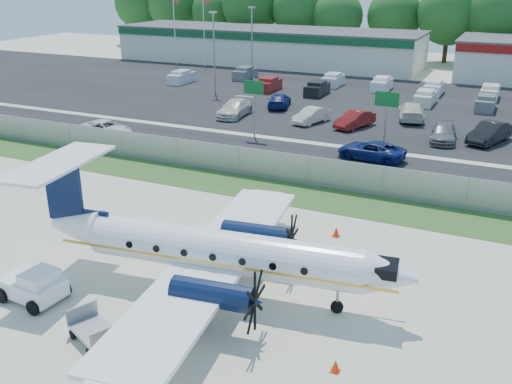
% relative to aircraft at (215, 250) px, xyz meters
% --- Properties ---
extents(ground, '(170.00, 170.00, 0.00)m').
position_rel_aircraft_xyz_m(ground, '(-1.05, 0.43, -2.06)').
color(ground, beige).
rests_on(ground, ground).
extents(grass_verge, '(170.00, 4.00, 0.02)m').
position_rel_aircraft_xyz_m(grass_verge, '(-1.05, 12.43, -2.05)').
color(grass_verge, '#2D561E').
rests_on(grass_verge, ground).
extents(access_road, '(170.00, 8.00, 0.02)m').
position_rel_aircraft_xyz_m(access_road, '(-1.05, 19.43, -2.04)').
color(access_road, black).
rests_on(access_road, ground).
extents(parking_lot, '(170.00, 32.00, 0.02)m').
position_rel_aircraft_xyz_m(parking_lot, '(-1.05, 40.43, -2.04)').
color(parking_lot, black).
rests_on(parking_lot, ground).
extents(perimeter_fence, '(120.00, 0.06, 1.99)m').
position_rel_aircraft_xyz_m(perimeter_fence, '(-1.05, 14.43, -1.05)').
color(perimeter_fence, gray).
rests_on(perimeter_fence, ground).
extents(building_west, '(46.40, 12.40, 5.24)m').
position_rel_aircraft_xyz_m(building_west, '(-25.05, 62.41, 0.58)').
color(building_west, silver).
rests_on(building_west, ground).
extents(sign_left, '(1.80, 0.26, 5.00)m').
position_rel_aircraft_xyz_m(sign_left, '(-9.05, 23.34, 1.56)').
color(sign_left, gray).
rests_on(sign_left, ground).
extents(sign_mid, '(1.80, 0.26, 5.00)m').
position_rel_aircraft_xyz_m(sign_mid, '(1.95, 23.34, 1.56)').
color(sign_mid, gray).
rests_on(sign_mid, ground).
extents(flagpole_west, '(1.06, 0.12, 10.00)m').
position_rel_aircraft_xyz_m(flagpole_west, '(-36.97, 55.43, 3.59)').
color(flagpole_west, white).
rests_on(flagpole_west, ground).
extents(flagpole_east, '(1.06, 0.12, 10.00)m').
position_rel_aircraft_xyz_m(flagpole_east, '(-31.97, 55.43, 3.59)').
color(flagpole_east, white).
rests_on(flagpole_east, ground).
extents(light_pole_nw, '(0.90, 0.35, 9.09)m').
position_rel_aircraft_xyz_m(light_pole_nw, '(-21.05, 38.43, 3.18)').
color(light_pole_nw, gray).
rests_on(light_pole_nw, ground).
extents(light_pole_sw, '(0.90, 0.35, 9.09)m').
position_rel_aircraft_xyz_m(light_pole_sw, '(-21.05, 48.43, 3.18)').
color(light_pole_sw, gray).
rests_on(light_pole_sw, ground).
extents(tree_line, '(112.00, 6.00, 14.00)m').
position_rel_aircraft_xyz_m(tree_line, '(-1.05, 74.43, -2.06)').
color(tree_line, '#195017').
rests_on(tree_line, ground).
extents(aircraft, '(17.36, 17.07, 5.32)m').
position_rel_aircraft_xyz_m(aircraft, '(0.00, 0.00, 0.00)').
color(aircraft, white).
rests_on(aircraft, ground).
extents(pushback_tug, '(2.81, 2.12, 1.45)m').
position_rel_aircraft_xyz_m(pushback_tug, '(-6.75, -3.81, -1.36)').
color(pushback_tug, white).
rests_on(pushback_tug, ground).
extents(baggage_cart_near, '(2.46, 2.04, 1.11)m').
position_rel_aircraft_xyz_m(baggage_cart_near, '(-2.47, -5.12, -1.54)').
color(baggage_cart_near, gray).
rests_on(baggage_cart_near, ground).
extents(cone_nose, '(0.34, 0.34, 0.49)m').
position_rel_aircraft_xyz_m(cone_nose, '(6.38, -2.95, -1.82)').
color(cone_nose, red).
rests_on(cone_nose, ground).
extents(cone_starboard_wing, '(0.39, 0.39, 0.56)m').
position_rel_aircraft_xyz_m(cone_starboard_wing, '(3.09, 7.65, -1.79)').
color(cone_starboard_wing, red).
rests_on(cone_starboard_wing, ground).
extents(road_car_west, '(4.97, 2.64, 1.33)m').
position_rel_aircraft_xyz_m(road_car_west, '(-20.77, 18.50, -2.06)').
color(road_car_west, silver).
rests_on(road_car_west, ground).
extents(road_car_mid, '(5.34, 3.07, 1.40)m').
position_rel_aircraft_xyz_m(road_car_mid, '(1.44, 21.56, -2.06)').
color(road_car_mid, navy).
rests_on(road_car_mid, ground).
extents(parked_car_a, '(2.64, 5.58, 1.57)m').
position_rel_aircraft_xyz_m(parked_car_a, '(-14.00, 29.52, -2.06)').
color(parked_car_a, beige).
rests_on(parked_car_a, ground).
extents(parked_car_b, '(2.66, 4.53, 1.41)m').
position_rel_aircraft_xyz_m(parked_car_b, '(-6.36, 30.17, -2.06)').
color(parked_car_b, beige).
rests_on(parked_car_b, ground).
extents(parked_car_c, '(2.99, 4.82, 1.50)m').
position_rel_aircraft_xyz_m(parked_car_c, '(-2.22, 30.21, -2.06)').
color(parked_car_c, maroon).
rests_on(parked_car_c, ground).
extents(parked_car_d, '(2.44, 5.06, 1.42)m').
position_rel_aircraft_xyz_m(parked_car_d, '(5.67, 28.95, -2.06)').
color(parked_car_d, '#595B5E').
rests_on(parked_car_d, ground).
extents(parked_car_e, '(3.44, 5.42, 1.68)m').
position_rel_aircraft_xyz_m(parked_car_e, '(9.16, 30.10, -2.06)').
color(parked_car_e, black).
rests_on(parked_car_e, ground).
extents(parked_car_f, '(3.16, 5.24, 1.42)m').
position_rel_aircraft_xyz_m(parked_car_f, '(-11.59, 35.04, -2.06)').
color(parked_car_f, navy).
rests_on(parked_car_f, ground).
extents(parked_car_g, '(3.40, 6.03, 1.65)m').
position_rel_aircraft_xyz_m(parked_car_g, '(1.86, 35.36, -2.06)').
color(parked_car_g, beige).
rests_on(parked_car_g, ground).
extents(far_parking_rows, '(56.00, 10.00, 1.60)m').
position_rel_aircraft_xyz_m(far_parking_rows, '(-1.05, 45.43, -2.06)').
color(far_parking_rows, gray).
rests_on(far_parking_rows, ground).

